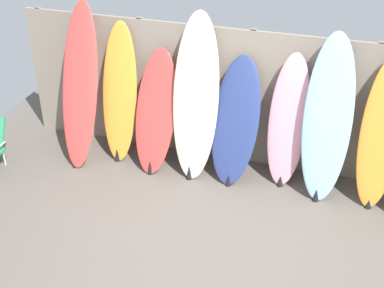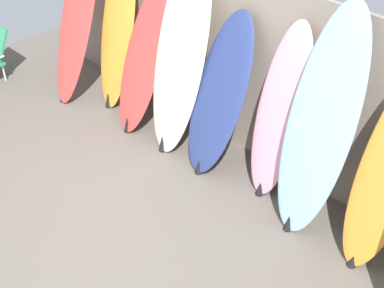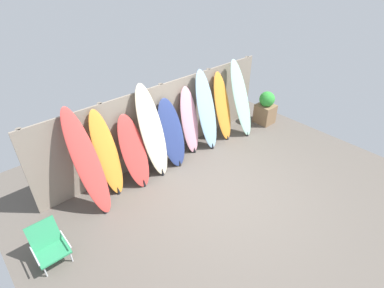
% 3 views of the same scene
% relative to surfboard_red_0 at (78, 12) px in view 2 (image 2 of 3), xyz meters
% --- Properties ---
extents(ground, '(7.68, 7.68, 0.00)m').
position_rel_surfboard_red_0_xyz_m(ground, '(2.09, -1.52, -1.00)').
color(ground, '#5B544C').
extents(fence_back, '(6.08, 0.11, 1.80)m').
position_rel_surfboard_red_0_xyz_m(fence_back, '(2.09, 0.49, -0.10)').
color(fence_back, gray).
rests_on(fence_back, ground).
extents(surfboard_red_0, '(0.56, 0.89, 2.02)m').
position_rel_surfboard_red_0_xyz_m(surfboard_red_0, '(0.00, 0.00, 0.00)').
color(surfboard_red_0, '#D13D38').
rests_on(surfboard_red_0, ground).
extents(surfboard_orange_1, '(0.51, 0.57, 1.79)m').
position_rel_surfboard_red_0_xyz_m(surfboard_orange_1, '(0.47, 0.17, -0.12)').
color(surfboard_orange_1, orange).
rests_on(surfboard_orange_1, ground).
extents(surfboard_red_2, '(0.53, 0.64, 1.52)m').
position_rel_surfboard_red_0_xyz_m(surfboard_red_2, '(1.00, 0.05, -0.26)').
color(surfboard_red_2, '#D13D38').
rests_on(surfboard_red_2, ground).
extents(surfboard_cream_3, '(0.64, 0.72, 2.03)m').
position_rel_surfboard_red_0_xyz_m(surfboard_cream_3, '(1.51, 0.10, 0.00)').
color(surfboard_cream_3, beige).
rests_on(surfboard_cream_3, ground).
extents(surfboard_navy_4, '(0.61, 0.66, 1.54)m').
position_rel_surfboard_red_0_xyz_m(surfboard_navy_4, '(2.02, 0.10, -0.24)').
color(surfboard_navy_4, navy).
rests_on(surfboard_navy_4, ground).
extents(surfboard_pink_5, '(0.48, 0.44, 1.64)m').
position_rel_surfboard_red_0_xyz_m(surfboard_pink_5, '(2.64, 0.19, -0.19)').
color(surfboard_pink_5, pink).
rests_on(surfboard_pink_5, ground).
extents(surfboard_skyblue_6, '(0.61, 0.64, 1.95)m').
position_rel_surfboard_red_0_xyz_m(surfboard_skyblue_6, '(3.09, 0.09, -0.03)').
color(surfboard_skyblue_6, '#8CB7D6').
rests_on(surfboard_skyblue_6, ground).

